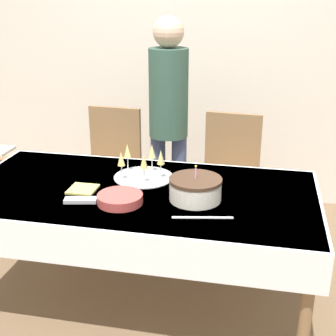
# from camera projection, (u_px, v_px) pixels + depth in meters

# --- Properties ---
(ground_plane) EXTENTS (12.00, 12.00, 0.00)m
(ground_plane) POSITION_uv_depth(u_px,v_px,m) (141.00, 301.00, 2.87)
(ground_plane) COLOR brown
(wall_back) EXTENTS (8.00, 0.05, 2.70)m
(wall_back) POSITION_uv_depth(u_px,v_px,m) (190.00, 45.00, 3.97)
(wall_back) COLOR silver
(wall_back) RESTS_ON ground_plane
(dining_table) EXTENTS (1.98, 0.99, 0.75)m
(dining_table) POSITION_uv_depth(u_px,v_px,m) (138.00, 206.00, 2.64)
(dining_table) COLOR white
(dining_table) RESTS_ON ground_plane
(dining_chair_far_left) EXTENTS (0.44, 0.44, 0.98)m
(dining_chair_far_left) POSITION_uv_depth(u_px,v_px,m) (111.00, 167.00, 3.50)
(dining_chair_far_left) COLOR olive
(dining_chair_far_left) RESTS_ON ground_plane
(dining_chair_far_right) EXTENTS (0.45, 0.45, 0.98)m
(dining_chair_far_right) POSITION_uv_depth(u_px,v_px,m) (229.00, 176.00, 3.33)
(dining_chair_far_right) COLOR olive
(dining_chair_far_right) RESTS_ON ground_plane
(birthday_cake) EXTENTS (0.28, 0.28, 0.20)m
(birthday_cake) POSITION_uv_depth(u_px,v_px,m) (195.00, 189.00, 2.46)
(birthday_cake) COLOR silver
(birthday_cake) RESTS_ON dining_table
(champagne_tray) EXTENTS (0.35, 0.35, 0.18)m
(champagne_tray) POSITION_uv_depth(u_px,v_px,m) (142.00, 166.00, 2.75)
(champagne_tray) COLOR silver
(champagne_tray) RESTS_ON dining_table
(plate_stack_main) EXTENTS (0.24, 0.24, 0.05)m
(plate_stack_main) POSITION_uv_depth(u_px,v_px,m) (120.00, 199.00, 2.43)
(plate_stack_main) COLOR #CC4C47
(plate_stack_main) RESTS_ON dining_table
(cake_knife) EXTENTS (0.30, 0.08, 0.00)m
(cake_knife) POSITION_uv_depth(u_px,v_px,m) (203.00, 218.00, 2.28)
(cake_knife) COLOR silver
(cake_knife) RESTS_ON dining_table
(fork_pile) EXTENTS (0.18, 0.09, 0.02)m
(fork_pile) POSITION_uv_depth(u_px,v_px,m) (81.00, 200.00, 2.45)
(fork_pile) COLOR silver
(fork_pile) RESTS_ON dining_table
(napkin_pile) EXTENTS (0.15, 0.15, 0.01)m
(napkin_pile) POSITION_uv_depth(u_px,v_px,m) (83.00, 189.00, 2.59)
(napkin_pile) COLOR #E0D166
(napkin_pile) RESTS_ON dining_table
(person_standing) EXTENTS (0.28, 0.28, 1.63)m
(person_standing) POSITION_uv_depth(u_px,v_px,m) (169.00, 110.00, 3.35)
(person_standing) COLOR #3F4C72
(person_standing) RESTS_ON ground_plane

